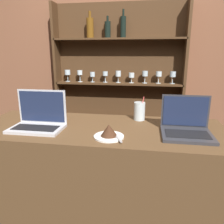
{
  "coord_description": "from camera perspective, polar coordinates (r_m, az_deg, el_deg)",
  "views": [
    {
      "loc": [
        0.31,
        -1.03,
        1.43
      ],
      "look_at": [
        0.09,
        0.34,
        1.05
      ],
      "focal_mm": 35.0,
      "sensor_mm": 36.0,
      "label": 1
    }
  ],
  "objects": [
    {
      "name": "bar_counter",
      "position": [
        1.68,
        -3.25,
        -19.55
      ],
      "size": [
        1.66,
        0.63,
        0.95
      ],
      "color": "brown",
      "rests_on": "ground_plane"
    },
    {
      "name": "back_wall",
      "position": [
        2.66,
        2.56,
        13.46
      ],
      "size": [
        7.0,
        0.06,
        2.7
      ],
      "color": "brown",
      "rests_on": "ground_plane"
    },
    {
      "name": "back_shelf",
      "position": [
        2.61,
        1.62,
        6.47
      ],
      "size": [
        1.5,
        0.18,
        1.97
      ],
      "color": "#472D19",
      "rests_on": "ground_plane"
    },
    {
      "name": "laptop_near",
      "position": [
        1.5,
        -18.6,
        -1.9
      ],
      "size": [
        0.33,
        0.2,
        0.25
      ],
      "color": "silver",
      "rests_on": "bar_counter"
    },
    {
      "name": "laptop_far",
      "position": [
        1.4,
        18.81,
        -3.66
      ],
      "size": [
        0.29,
        0.25,
        0.23
      ],
      "color": "#333338",
      "rests_on": "bar_counter"
    },
    {
      "name": "cake_plate",
      "position": [
        1.27,
        -0.8,
        -5.3
      ],
      "size": [
        0.18,
        0.18,
        0.08
      ],
      "color": "white",
      "rests_on": "bar_counter"
    },
    {
      "name": "water_glass",
      "position": [
        1.61,
        7.17,
        0.24
      ],
      "size": [
        0.08,
        0.08,
        0.18
      ],
      "color": "silver",
      "rests_on": "bar_counter"
    }
  ]
}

